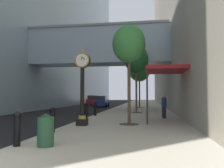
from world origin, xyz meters
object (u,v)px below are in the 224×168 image
object	(u,v)px
pedestrian_by_clock	(164,106)
bollard_second	(52,119)
car_red_near	(93,100)
bollard_nearest	(17,128)
street_tree_near	(129,45)
car_blue_mid	(101,102)
street_tree_mid_far	(139,69)
street_tree_mid_near	(136,60)
pedestrian_walking	(164,105)
street_clock	(82,84)
bollard_fourth	(86,111)
bollard_fifth	(95,108)
trash_bin	(46,129)

from	to	relation	value
pedestrian_by_clock	bollard_second	bearing A→B (deg)	-127.43
car_red_near	bollard_second	bearing A→B (deg)	-79.99
bollard_nearest	street_tree_near	bearing A→B (deg)	62.79
car_blue_mid	street_tree_mid_far	bearing A→B (deg)	-32.02
street_tree_mid_near	pedestrian_walking	distance (m)	5.93
street_clock	pedestrian_walking	size ratio (longest dim) A/B	2.42
pedestrian_by_clock	car_blue_mid	distance (m)	19.20
bollard_nearest	bollard_fourth	xyz separation A→B (m)	(0.00, 8.38, 0.00)
bollard_fifth	trash_bin	xyz separation A→B (m)	(0.92, -11.06, -0.04)
bollard_fifth	car_blue_mid	world-z (taller)	car_blue_mid
bollard_fifth	bollard_second	bearing A→B (deg)	-90.00
street_tree_near	pedestrian_by_clock	bearing A→B (deg)	59.18
street_clock	street_tree_mid_near	world-z (taller)	street_tree_mid_near
bollard_fifth	street_tree_mid_near	xyz separation A→B (m)	(3.11, 3.62, 4.41)
bollard_second	pedestrian_walking	bearing A→B (deg)	57.33
bollard_nearest	pedestrian_by_clock	distance (m)	11.05
street_clock	car_blue_mid	xyz separation A→B (m)	(-3.34, 21.94, -1.57)
bollard_nearest	trash_bin	bearing A→B (deg)	7.22
street_clock	pedestrian_by_clock	world-z (taller)	street_clock
car_blue_mid	bollard_nearest	bearing A→B (deg)	-84.34
bollard_second	street_tree_near	world-z (taller)	street_tree_near
bollard_fifth	street_tree_near	bearing A→B (deg)	-58.65
bollard_fifth	pedestrian_by_clock	size ratio (longest dim) A/B	0.65
bollard_second	car_blue_mid	distance (m)	24.51
street_clock	bollard_fifth	size ratio (longest dim) A/B	3.72
pedestrian_walking	car_blue_mid	distance (m)	17.93
street_clock	street_tree_near	bearing A→B (deg)	18.86
bollard_fifth	car_red_near	world-z (taller)	car_red_near
trash_bin	car_red_near	world-z (taller)	car_red_near
street_tree_mid_near	trash_bin	distance (m)	15.49
street_clock	street_tree_near	size ratio (longest dim) A/B	0.73
bollard_second	street_tree_mid_near	world-z (taller)	street_tree_mid_near
pedestrian_walking	car_blue_mid	world-z (taller)	pedestrian_walking
bollard_second	pedestrian_by_clock	distance (m)	8.71
bollard_second	pedestrian_walking	xyz separation A→B (m)	(5.35, 8.34, 0.31)
bollard_fourth	car_blue_mid	bearing A→B (deg)	98.16
pedestrian_walking	bollard_fourth	bearing A→B (deg)	-152.77
street_clock	pedestrian_by_clock	distance (m)	6.59
bollard_fourth	street_tree_mid_near	bearing A→B (deg)	64.10
street_tree_mid_near	street_tree_mid_far	world-z (taller)	street_tree_mid_far
bollard_second	street_tree_mid_near	xyz separation A→B (m)	(3.11, 12.00, 4.41)
street_tree_near	bollard_nearest	bearing A→B (deg)	-117.21
bollard_second	pedestrian_walking	distance (m)	9.91
bollard_second	pedestrian_walking	size ratio (longest dim) A/B	0.65
pedestrian_by_clock	street_tree_mid_far	bearing A→B (deg)	98.93
street_clock	bollard_fifth	bearing A→B (deg)	96.18
bollard_second	trash_bin	xyz separation A→B (m)	(0.92, -2.68, -0.04)
bollard_fourth	bollard_fifth	size ratio (longest dim) A/B	1.00
car_red_near	car_blue_mid	xyz separation A→B (m)	(2.70, -6.19, -0.02)
street_tree_mid_far	pedestrian_walking	bearing A→B (deg)	-79.79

